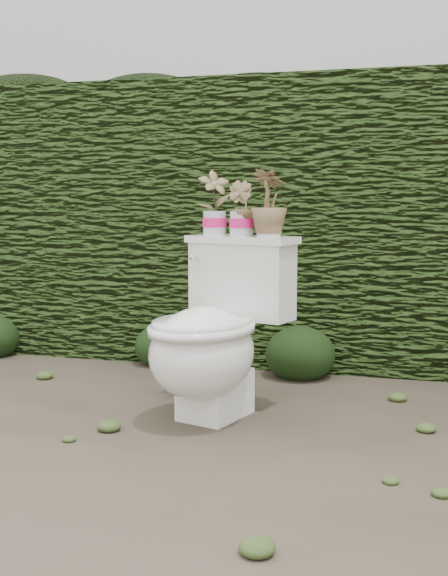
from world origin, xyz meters
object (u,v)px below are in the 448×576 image
(potted_plant_left, at_px, (214,204))
(potted_plant_right, at_px, (269,205))
(potted_plant_center, at_px, (242,210))
(toilet, at_px, (213,337))

(potted_plant_left, relative_size, potted_plant_right, 1.01)
(potted_plant_left, bearing_deg, potted_plant_center, -51.05)
(potted_plant_right, bearing_deg, potted_plant_left, 8.77)
(toilet, distance_m, potted_plant_right, 0.62)
(toilet, bearing_deg, potted_plant_left, 121.48)
(toilet, xyz_separation_m, potted_plant_left, (-0.07, 0.27, 0.56))
(potted_plant_left, bearing_deg, toilet, -109.57)
(potted_plant_left, distance_m, potted_plant_right, 0.28)
(potted_plant_right, bearing_deg, potted_plant_center, 8.77)
(toilet, height_order, potted_plant_center, potted_plant_center)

